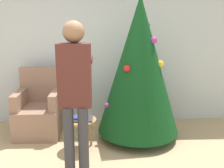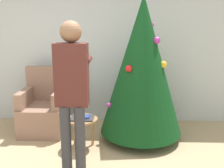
% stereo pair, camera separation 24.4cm
% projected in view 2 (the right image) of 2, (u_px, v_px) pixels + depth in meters
% --- Properties ---
extents(wall_back, '(8.00, 0.06, 2.70)m').
position_uv_depth(wall_back, '(84.00, 47.00, 4.63)').
color(wall_back, silver).
rests_on(wall_back, ground_plane).
extents(christmas_tree, '(1.25, 1.25, 2.18)m').
position_uv_depth(christmas_tree, '(142.00, 66.00, 3.88)').
color(christmas_tree, brown).
rests_on(christmas_tree, ground_plane).
extents(armchair, '(0.69, 0.76, 1.05)m').
position_uv_depth(armchair, '(44.00, 110.00, 4.35)').
color(armchair, '#93705B').
rests_on(armchair, ground_plane).
extents(person_standing, '(0.39, 0.57, 1.81)m').
position_uv_depth(person_standing, '(72.00, 87.00, 2.90)').
color(person_standing, '#38383D').
rests_on(person_standing, ground_plane).
extents(side_stool, '(0.44, 0.44, 0.44)m').
position_uv_depth(side_stool, '(82.00, 123.00, 3.74)').
color(side_stool, '#A37547').
rests_on(side_stool, ground_plane).
extents(laptop, '(0.33, 0.26, 0.02)m').
position_uv_depth(laptop, '(82.00, 118.00, 3.73)').
color(laptop, '#38383D').
rests_on(laptop, side_stool).
extents(book, '(0.21, 0.14, 0.02)m').
position_uv_depth(book, '(82.00, 116.00, 3.72)').
color(book, navy).
rests_on(book, laptop).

